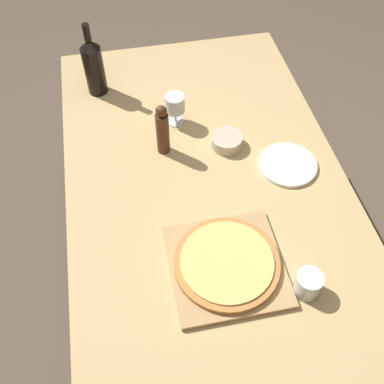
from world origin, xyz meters
TOP-DOWN VIEW (x-y plane):
  - ground_plane at (0.00, 0.00)m, footprint 12.00×12.00m
  - dining_table at (0.00, 0.00)m, footprint 0.99×1.71m
  - cutting_board at (-0.02, -0.34)m, footprint 0.35×0.35m
  - pizza at (-0.02, -0.34)m, footprint 0.33×0.33m
  - wine_bottle at (-0.34, 0.58)m, footprint 0.08×0.08m
  - pepper_mill at (-0.13, 0.18)m, footprint 0.05×0.05m
  - wine_glass at (-0.06, 0.33)m, footprint 0.08×0.08m
  - small_bowl at (0.11, 0.16)m, footprint 0.12×0.12m
  - drinking_tumbler at (0.20, -0.47)m, footprint 0.08×0.08m
  - dinner_plate at (0.31, 0.02)m, footprint 0.21×0.21m

SIDE VIEW (x-z plane):
  - ground_plane at x=0.00m, z-range 0.00..0.00m
  - dining_table at x=0.00m, z-range 0.29..1.02m
  - dinner_plate at x=0.31m, z-range 0.73..0.74m
  - cutting_board at x=-0.02m, z-range 0.73..0.75m
  - small_bowl at x=0.11m, z-range 0.73..0.78m
  - pizza at x=-0.02m, z-range 0.75..0.77m
  - drinking_tumbler at x=0.20m, z-range 0.73..0.81m
  - wine_glass at x=-0.06m, z-range 0.76..0.88m
  - pepper_mill at x=-0.13m, z-range 0.73..0.94m
  - wine_bottle at x=-0.34m, z-range 0.70..1.01m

